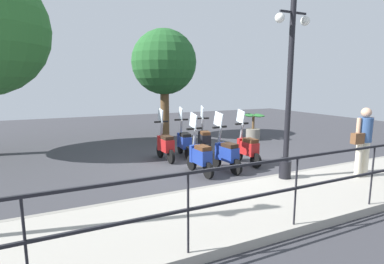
% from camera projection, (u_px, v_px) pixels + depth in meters
% --- Properties ---
extents(ground_plane, '(28.00, 28.00, 0.00)m').
position_uv_depth(ground_plane, '(210.00, 162.00, 8.71)').
color(ground_plane, '#38383D').
extents(promenade_walkway, '(2.20, 20.00, 0.15)m').
position_uv_depth(promenade_walkway, '(288.00, 196.00, 5.89)').
color(promenade_walkway, '#A39E93').
rests_on(promenade_walkway, ground_plane).
extents(fence_railing, '(0.04, 16.03, 1.07)m').
position_uv_depth(fence_railing, '(338.00, 169.00, 4.82)').
color(fence_railing, black).
rests_on(fence_railing, promenade_walkway).
extents(lamp_post_near, '(0.26, 0.90, 3.95)m').
position_uv_depth(lamp_post_near, '(289.00, 101.00, 6.52)').
color(lamp_post_near, black).
rests_on(lamp_post_near, promenade_walkway).
extents(pedestrian_with_bag, '(0.34, 0.65, 1.59)m').
position_uv_depth(pedestrian_with_bag, '(364.00, 137.00, 6.75)').
color(pedestrian_with_bag, beige).
rests_on(pedestrian_with_bag, promenade_walkway).
extents(tree_distant, '(2.65, 2.65, 4.45)m').
position_uv_depth(tree_distant, '(164.00, 63.00, 12.24)').
color(tree_distant, brown).
rests_on(tree_distant, ground_plane).
extents(potted_palm, '(1.06, 0.66, 1.05)m').
position_uv_depth(potted_palm, '(253.00, 129.00, 12.09)').
color(potted_palm, slate).
rests_on(potted_palm, ground_plane).
extents(scooter_near_0, '(1.23, 0.44, 1.54)m').
position_uv_depth(scooter_near_0, '(247.00, 148.00, 8.42)').
color(scooter_near_0, black).
rests_on(scooter_near_0, ground_plane).
extents(scooter_near_1, '(1.23, 0.44, 1.54)m').
position_uv_depth(scooter_near_1, '(226.00, 153.00, 7.78)').
color(scooter_near_1, black).
rests_on(scooter_near_1, ground_plane).
extents(scooter_near_2, '(1.23, 0.44, 1.54)m').
position_uv_depth(scooter_near_2, '(200.00, 156.00, 7.50)').
color(scooter_near_2, black).
rests_on(scooter_near_2, ground_plane).
extents(scooter_far_0, '(1.21, 0.53, 1.54)m').
position_uv_depth(scooter_far_0, '(204.00, 139.00, 9.69)').
color(scooter_far_0, black).
rests_on(scooter_far_0, ground_plane).
extents(scooter_far_1, '(1.23, 0.44, 1.54)m').
position_uv_depth(scooter_far_1, '(184.00, 141.00, 9.33)').
color(scooter_far_1, black).
rests_on(scooter_far_1, ground_plane).
extents(scooter_far_2, '(1.23, 0.44, 1.54)m').
position_uv_depth(scooter_far_2, '(165.00, 144.00, 8.86)').
color(scooter_far_2, black).
rests_on(scooter_far_2, ground_plane).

